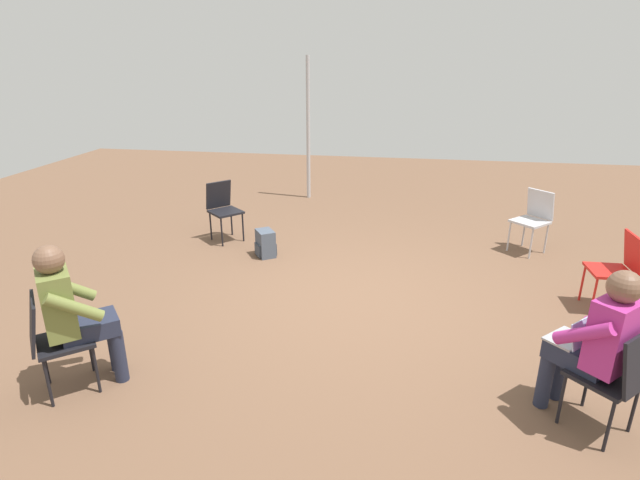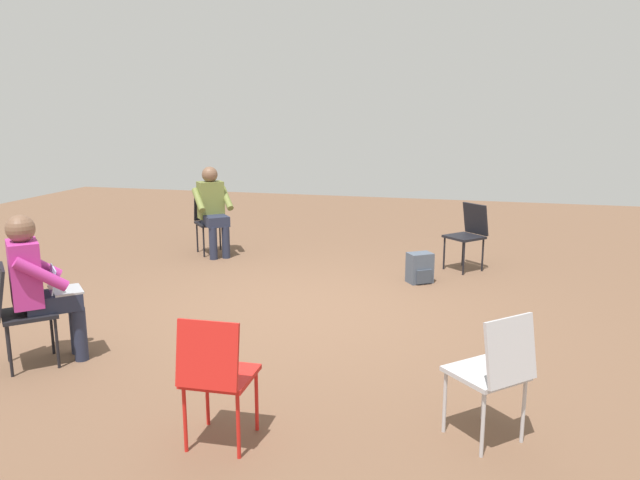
% 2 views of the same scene
% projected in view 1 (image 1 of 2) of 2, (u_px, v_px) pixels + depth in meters
% --- Properties ---
extents(ground_plane, '(16.54, 16.54, 0.00)m').
position_uv_depth(ground_plane, '(357.00, 299.00, 5.52)').
color(ground_plane, brown).
extents(chair_southeast, '(0.58, 0.59, 0.85)m').
position_uv_depth(chair_southeast, '(616.00, 375.00, 3.40)').
color(chair_southeast, black).
rests_on(chair_southeast, ground).
extents(chair_northwest, '(0.59, 0.58, 0.85)m').
position_uv_depth(chair_northwest, '(223.00, 207.00, 7.17)').
color(chair_northwest, black).
rests_on(chair_northwest, ground).
extents(chair_southwest, '(0.59, 0.58, 0.85)m').
position_uv_depth(chair_southwest, '(54.00, 337.00, 3.85)').
color(chair_southwest, black).
rests_on(chair_southwest, ground).
extents(chair_east, '(0.45, 0.41, 0.85)m').
position_uv_depth(chair_east, '(618.00, 266.00, 5.15)').
color(chair_east, red).
rests_on(chair_east, ground).
extents(chair_northeast, '(0.58, 0.58, 0.85)m').
position_uv_depth(chair_northeast, '(534.00, 217.00, 6.73)').
color(chair_northeast, '#B7B7BC').
rests_on(chair_northeast, ground).
extents(person_with_laptop, '(0.64, 0.64, 1.24)m').
position_uv_depth(person_with_laptop, '(597.00, 339.00, 3.47)').
color(person_with_laptop, '#23283D').
rests_on(person_with_laptop, ground).
extents(person_in_olive, '(0.63, 0.63, 1.24)m').
position_uv_depth(person_in_olive, '(73.00, 309.00, 3.87)').
color(person_in_olive, '#23283D').
rests_on(person_in_olive, ground).
extents(backpack_near_laptop_user, '(0.32, 0.34, 0.36)m').
position_uv_depth(backpack_near_laptop_user, '(266.00, 245.00, 6.67)').
color(backpack_near_laptop_user, '#475160').
rests_on(backpack_near_laptop_user, ground).
extents(tent_pole_far, '(0.07, 0.07, 2.55)m').
position_uv_depth(tent_pole_far, '(308.00, 129.00, 9.06)').
color(tent_pole_far, '#B2B2B7').
rests_on(tent_pole_far, ground).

